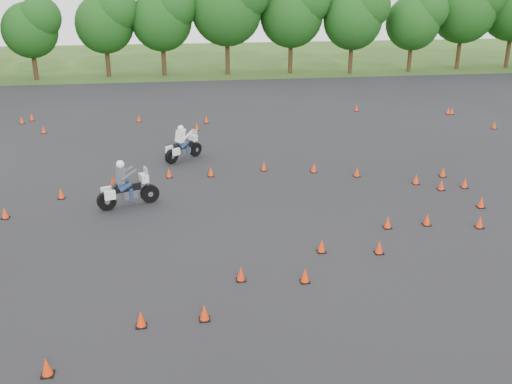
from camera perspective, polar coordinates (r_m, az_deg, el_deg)
The scene contains 6 objects.
ground at distance 18.72m, azimuth 1.86°, elevation -7.71°, with size 140.00×140.00×0.00m, color #2D5119.
asphalt_pad at distance 24.10m, azimuth -0.72°, elevation -1.01°, with size 62.00×62.00×0.00m, color black.
treeline at distance 52.06m, azimuth -1.80°, elevation 15.78°, with size 86.66×32.11×10.64m.
traffic_cones at distance 23.59m, azimuth -0.70°, elevation -0.91°, with size 36.81×33.10×0.45m.
rider_grey at distance 23.93m, azimuth -12.73°, elevation 0.86°, with size 2.60×0.80×2.00m, color #42464A, non-canonical shape.
rider_white at distance 29.79m, azimuth -7.31°, elevation 4.97°, with size 2.44×0.75×1.89m, color silver, non-canonical shape.
Camera 1 is at (-3.08, -16.20, 8.86)m, focal length 40.00 mm.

